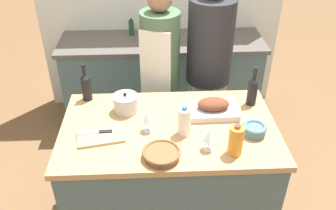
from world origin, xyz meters
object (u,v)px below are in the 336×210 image
wicker_basket (162,154)px  roasting_pan (213,108)px  condiment_bottle_short (166,33)px  wine_glass_right (209,136)px  person_cook_aproned (160,74)px  wine_bottle_dark (253,90)px  mixing_bowl (255,129)px  juice_jug (236,140)px  stock_pot (126,103)px  person_cook_guest (209,66)px  wine_glass_left (148,118)px  milk_jug (184,121)px  knife_chef (96,132)px  wine_bottle_green (86,86)px  cutting_board (101,137)px  condiment_bottle_tall (131,28)px

wicker_basket → roasting_pan: bearing=49.5°
wicker_basket → condiment_bottle_short: bearing=86.7°
wine_glass_right → person_cook_aproned: (-0.25, 0.97, -0.11)m
person_cook_aproned → wine_bottle_dark: bearing=-20.7°
wicker_basket → mixing_bowl: (0.59, 0.19, 0.01)m
wicker_basket → juice_jug: 0.43m
stock_pot → roasting_pan: bearing=-6.0°
stock_pot → mixing_bowl: stock_pot is taller
mixing_bowl → person_cook_guest: bearing=100.5°
mixing_bowl → wine_glass_left: wine_glass_left is taller
roasting_pan → milk_jug: bearing=-136.0°
mixing_bowl → knife_chef: size_ratio=0.68×
knife_chef → person_cook_aproned: 0.90m
mixing_bowl → juice_jug: size_ratio=0.75×
stock_pot → wine_bottle_green: size_ratio=0.61×
wine_glass_left → stock_pot: bearing=123.4°
wicker_basket → cutting_board: (-0.37, 0.20, -0.02)m
wicker_basket → cutting_board: wicker_basket is taller
knife_chef → wine_bottle_green: bearing=104.6°
wine_glass_right → knife_chef: bearing=165.8°
wine_glass_left → condiment_bottle_tall: 1.63m
wicker_basket → person_cook_aproned: bearing=88.7°
juice_jug → person_cook_guest: size_ratio=0.12×
wicker_basket → wine_glass_left: size_ratio=1.59×
wine_bottle_dark → juice_jug: bearing=-113.4°
milk_jug → condiment_bottle_tall: milk_jug is taller
juice_jug → wine_glass_left: juice_jug is taller
cutting_board → wine_bottle_green: (-0.14, 0.46, 0.10)m
wine_bottle_dark → person_cook_aproned: bearing=141.9°
condiment_bottle_short → wine_bottle_dark: bearing=-64.3°
mixing_bowl → person_cook_aproned: bearing=124.0°
roasting_pan → wine_bottle_dark: bearing=20.9°
person_cook_guest → knife_chef: bearing=-136.0°
cutting_board → wine_bottle_green: size_ratio=1.10×
wicker_basket → cutting_board: bearing=152.0°
wine_bottle_green → wine_glass_left: 0.59m
roasting_pan → cutting_board: bearing=-162.7°
wine_bottle_green → condiment_bottle_tall: size_ratio=1.66×
cutting_board → wine_glass_left: wine_glass_left is taller
mixing_bowl → condiment_bottle_tall: size_ratio=0.90×
wine_glass_right → wine_bottle_green: bearing=143.2°
stock_pot → wine_glass_left: (0.15, -0.23, 0.04)m
cutting_board → condiment_bottle_short: bearing=72.5°
cutting_board → person_cook_aproned: (0.40, 0.83, -0.02)m
cutting_board → knife_chef: bearing=134.2°
person_cook_aproned → person_cook_guest: size_ratio=0.94×
person_cook_guest → condiment_bottle_short: bearing=116.5°
milk_jug → condiment_bottle_tall: (-0.39, 1.66, -0.03)m
roasting_pan → stock_pot: bearing=174.0°
wine_bottle_green → mixing_bowl: bearing=-22.8°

